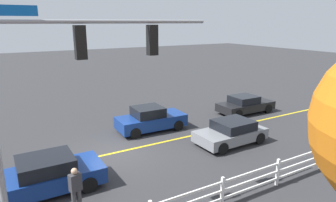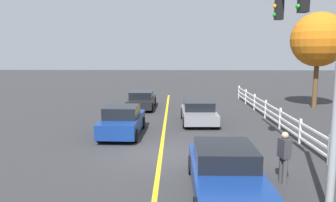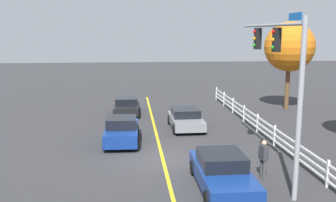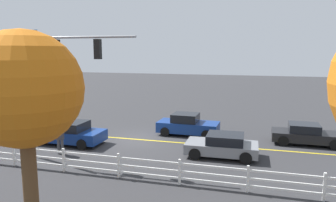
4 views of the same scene
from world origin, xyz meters
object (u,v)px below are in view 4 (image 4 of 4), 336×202
at_px(car_1, 67,133).
at_px(tree_1, 24,91).
at_px(pedestrian, 60,138).
at_px(car_0, 223,145).
at_px(car_3, 306,134).
at_px(car_2, 188,125).

height_order(car_1, tree_1, tree_1).
xyz_separation_m(car_1, pedestrian, (-0.83, 1.98, 0.25)).
distance_m(car_0, car_3, 6.15).
height_order(car_0, car_2, car_2).
distance_m(car_0, car_1, 9.70).
bearing_deg(car_3, pedestrian, -155.92).
bearing_deg(car_2, tree_1, -96.26).
bearing_deg(car_2, car_0, -53.38).
bearing_deg(car_0, car_1, -0.68).
bearing_deg(car_2, pedestrian, -133.04).
height_order(car_0, car_1, car_1).
height_order(car_0, pedestrian, pedestrian).
distance_m(car_1, car_2, 8.00).
height_order(car_0, car_3, car_3).
height_order(car_3, tree_1, tree_1).
distance_m(car_3, pedestrian, 14.89).
bearing_deg(pedestrian, tree_1, -165.24).
xyz_separation_m(car_2, tree_1, (1.86, 13.69, 3.96)).
bearing_deg(car_1, car_2, -148.61).
distance_m(pedestrian, tree_1, 9.41).
xyz_separation_m(car_0, car_1, (9.70, 0.07, 0.04)).
distance_m(car_2, tree_1, 14.37).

